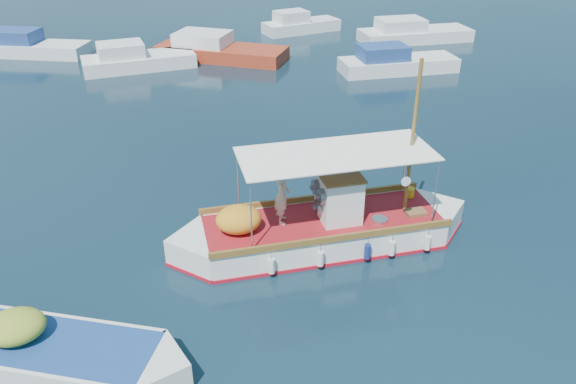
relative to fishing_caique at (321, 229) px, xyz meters
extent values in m
plane|color=black|center=(-0.30, 0.15, -0.52)|extent=(160.00, 160.00, 0.00)
cube|color=white|center=(0.07, 0.00, -0.18)|extent=(7.27, 2.79, 1.05)
cube|color=white|center=(-3.50, -0.21, -0.18)|extent=(2.38, 2.38, 1.05)
cube|color=white|center=(3.63, 0.21, -0.18)|extent=(2.38, 2.38, 1.05)
cube|color=#B0111F|center=(0.07, 0.00, -0.50)|extent=(7.37, 2.88, 0.17)
cube|color=maroon|center=(0.07, 0.00, 0.32)|extent=(7.26, 2.60, 0.06)
cube|color=brown|center=(0.00, 1.20, 0.43)|extent=(7.23, 0.52, 0.19)
cube|color=brown|center=(0.14, -1.20, 0.43)|extent=(7.23, 0.52, 0.19)
cube|color=white|center=(0.54, 0.03, 1.05)|extent=(1.21, 1.30, 1.43)
cube|color=brown|center=(0.54, 0.03, 1.80)|extent=(1.31, 1.40, 0.06)
cylinder|color=slate|center=(-0.06, -0.31, 1.34)|extent=(0.24, 0.49, 0.48)
cylinder|color=slate|center=(-0.09, 0.30, 1.34)|extent=(0.24, 0.49, 0.48)
cylinder|color=slate|center=(-0.08, -0.01, 0.82)|extent=(0.24, 0.49, 0.48)
cylinder|color=brown|center=(2.73, 0.16, 2.72)|extent=(0.12, 0.12, 4.76)
cylinder|color=brown|center=(1.97, 0.11, 2.34)|extent=(1.72, 0.18, 0.08)
cylinder|color=silver|center=(-2.37, 0.91, 1.41)|extent=(0.04, 0.04, 2.14)
cylinder|color=silver|center=(-2.25, -1.18, 1.41)|extent=(0.04, 0.04, 2.14)
cylinder|color=silver|center=(3.05, 1.23, 1.41)|extent=(0.04, 0.04, 2.14)
cylinder|color=silver|center=(3.17, -0.87, 1.41)|extent=(0.04, 0.04, 2.14)
cube|color=white|center=(0.40, 0.02, 2.50)|extent=(5.74, 2.61, 0.04)
ellipsoid|color=orange|center=(-2.50, -0.15, 0.74)|extent=(1.40, 1.21, 0.80)
cube|color=gold|center=(1.27, 0.60, 0.53)|extent=(0.25, 0.19, 0.38)
cylinder|color=gold|center=(3.17, 0.85, 0.50)|extent=(0.30, 0.30, 0.32)
cube|color=brown|center=(2.94, -0.21, 0.40)|extent=(0.64, 0.46, 0.11)
cylinder|color=#B2B2B2|center=(1.71, -0.43, 0.40)|extent=(0.50, 0.50, 0.11)
cylinder|color=white|center=(2.22, -0.87, 1.89)|extent=(0.29, 0.05, 0.29)
cylinder|color=white|center=(-1.76, -1.44, -0.09)|extent=(0.20, 0.20, 0.46)
cylinder|color=navy|center=(1.09, -1.27, -0.09)|extent=(0.20, 0.20, 0.46)
cylinder|color=white|center=(3.00, -1.16, -0.09)|extent=(0.20, 0.20, 0.46)
imported|color=beige|center=(-1.17, 0.13, 1.26)|extent=(0.54, 0.73, 1.83)
cube|color=white|center=(-7.17, -3.78, -0.26)|extent=(5.13, 3.53, 0.93)
cube|color=white|center=(-4.95, -4.68, -0.26)|extent=(1.73, 1.73, 0.93)
cube|color=navy|center=(-7.17, -3.78, 0.19)|extent=(5.05, 3.33, 0.05)
ellipsoid|color=#98A72F|center=(-7.94, -3.47, 0.55)|extent=(1.69, 1.55, 0.69)
cube|color=silver|center=(-6.26, 20.19, -0.22)|extent=(6.82, 3.57, 1.00)
cube|color=silver|center=(-7.22, 20.01, 0.68)|extent=(2.93, 2.49, 0.80)
cube|color=#A0311A|center=(-1.24, 21.31, -0.22)|extent=(8.51, 6.26, 1.00)
cube|color=silver|center=(-2.32, 21.87, 0.68)|extent=(3.99, 3.62, 0.80)
cube|color=silver|center=(8.75, 16.69, -0.22)|extent=(6.93, 2.45, 1.00)
cube|color=navy|center=(7.72, 16.65, 0.68)|extent=(2.81, 1.97, 0.80)
cube|color=silver|center=(12.50, 23.40, -0.22)|extent=(7.90, 2.98, 1.00)
cube|color=silver|center=(11.33, 23.34, 0.68)|extent=(3.22, 2.36, 0.80)
cube|color=silver|center=(-13.05, 24.45, -0.22)|extent=(7.30, 4.35, 1.00)
cube|color=navy|center=(-14.04, 24.77, 0.68)|extent=(3.24, 2.72, 0.80)
cube|color=silver|center=(5.22, 27.54, -0.22)|extent=(6.06, 3.60, 1.00)
cube|color=silver|center=(4.40, 27.29, 0.68)|extent=(2.69, 2.30, 0.80)
camera|label=1|loc=(-3.67, -14.01, 9.31)|focal=35.00mm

